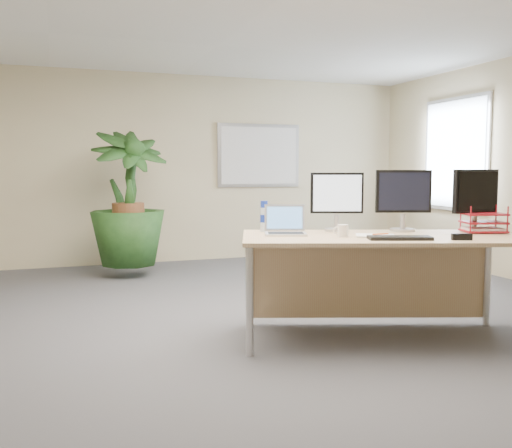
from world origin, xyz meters
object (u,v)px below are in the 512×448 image
object	(u,v)px
monitor_right	(403,196)
laptop	(285,227)
floor_plant	(128,217)
monitor_left	(337,198)
desk	(377,256)

from	to	relation	value
monitor_right	laptop	world-z (taller)	monitor_right
floor_plant	monitor_left	distance (m)	3.26
desk	monitor_right	distance (m)	0.58
desk	monitor_left	size ratio (longest dim) A/B	4.74
floor_plant	monitor_right	world-z (taller)	floor_plant
laptop	floor_plant	bearing A→B (deg)	106.12
monitor_left	laptop	distance (m)	0.55
desk	laptop	distance (m)	0.78
desk	monitor_left	bearing A→B (deg)	123.42
monitor_left	monitor_right	xyz separation A→B (m)	(0.52, -0.20, 0.01)
floor_plant	monitor_right	bearing A→B (deg)	-58.97
monitor_left	desk	bearing A→B (deg)	-56.58
monitor_left	laptop	world-z (taller)	monitor_left
monitor_right	laptop	size ratio (longest dim) A/B	1.28
desk	laptop	size ratio (longest dim) A/B	5.80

